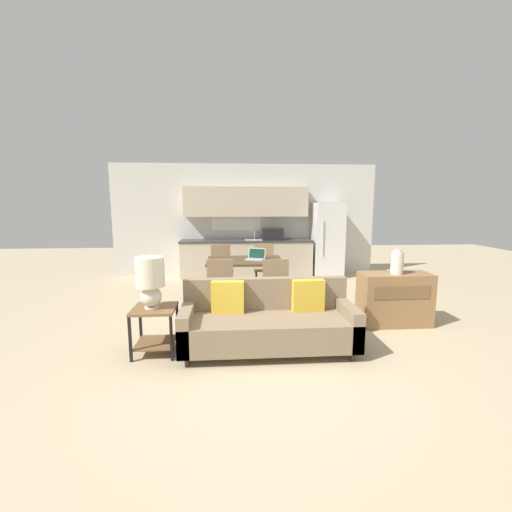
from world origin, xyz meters
TOP-DOWN VIEW (x-y plane):
  - ground_plane at (0.00, 0.00)m, footprint 20.00×20.00m
  - wall_back at (-0.00, 4.63)m, footprint 6.40×0.07m
  - kitchen_counter at (0.01, 4.33)m, footprint 3.12×0.65m
  - refrigerator at (1.95, 4.25)m, footprint 0.69×0.69m
  - dining_table at (-0.13, 2.28)m, footprint 1.36×0.97m
  - couch at (0.06, 0.18)m, footprint 2.07×0.80m
  - side_table at (-1.29, 0.16)m, footprint 0.50×0.50m
  - table_lamp at (-1.31, 0.15)m, footprint 0.33×0.33m
  - credenza at (2.01, 0.88)m, footprint 1.01×0.45m
  - vase at (2.00, 0.85)m, footprint 0.18×0.18m
  - dining_chair_far_left at (-0.57, 3.09)m, footprint 0.48×0.48m
  - dining_chair_far_right at (0.31, 3.12)m, footprint 0.44×0.44m
  - dining_chair_near_right at (0.31, 1.40)m, footprint 0.43×0.43m
  - dining_chair_near_left at (-0.55, 1.45)m, footprint 0.45×0.45m
  - laptop at (0.08, 2.30)m, footprint 0.39×0.35m

SIDE VIEW (x-z plane):
  - ground_plane at x=0.00m, z-range 0.00..0.00m
  - couch at x=0.06m, z-range -0.08..0.76m
  - side_table at x=-1.29m, z-range 0.10..0.66m
  - credenza at x=2.01m, z-range 0.00..0.77m
  - dining_chair_far_left at x=-0.57m, z-range 0.04..0.98m
  - dining_chair_far_right at x=0.31m, z-range 0.04..0.98m
  - dining_chair_near_right at x=0.31m, z-range 0.04..0.98m
  - dining_chair_near_left at x=-0.55m, z-range 0.04..0.98m
  - dining_table at x=-0.13m, z-range 0.31..1.08m
  - laptop at x=0.08m, z-range 0.71..0.91m
  - kitchen_counter at x=0.01m, z-range -0.23..1.92m
  - refrigerator at x=1.95m, z-range 0.00..1.78m
  - table_lamp at x=-1.31m, z-range 0.61..1.21m
  - vase at x=2.00m, z-range 0.76..1.11m
  - wall_back at x=0.00m, z-range 0.00..2.70m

